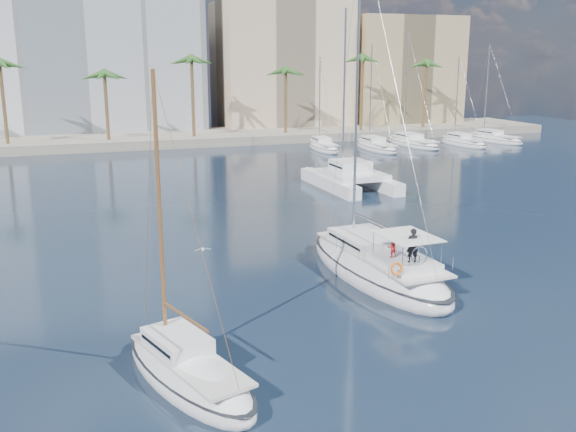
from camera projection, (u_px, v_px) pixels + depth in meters
name	position (u px, v px, depth m)	size (l,w,h in m)	color
ground	(308.00, 289.00, 32.77)	(160.00, 160.00, 0.00)	black
quay	(151.00, 139.00, 88.58)	(120.00, 14.00, 1.20)	gray
building_modern	(52.00, 40.00, 92.56)	(42.00, 16.00, 28.00)	silver
building_beige	(281.00, 68.00, 101.57)	(20.00, 14.00, 20.00)	beige
building_tan_right	(399.00, 73.00, 106.33)	(18.00, 12.00, 18.00)	tan
palm_centre	(152.00, 68.00, 82.59)	(3.60, 3.60, 12.30)	brown
palm_right	(388.00, 66.00, 93.39)	(3.60, 3.60, 12.30)	brown
main_sloop	(377.00, 266.00, 34.56)	(4.85, 13.14, 19.19)	white
small_sloop	(187.00, 371.00, 23.28)	(4.96, 8.62, 11.81)	white
catamaran	(351.00, 176.00, 58.14)	(5.60, 10.83, 15.77)	white
seagull	(203.00, 249.00, 37.08)	(0.97, 0.42, 0.18)	silver
moored_yacht_a	(324.00, 150.00, 82.24)	(2.72, 9.35, 11.90)	white
moored_yacht_b	(376.00, 150.00, 82.47)	(3.14, 10.78, 13.72)	white
moored_yacht_c	(413.00, 146.00, 86.37)	(3.55, 12.21, 15.54)	white
moored_yacht_d	(463.00, 145.00, 86.60)	(2.72, 9.35, 11.90)	white
moored_yacht_e	(494.00, 142.00, 90.50)	(3.14, 10.78, 13.72)	white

